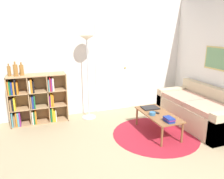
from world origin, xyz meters
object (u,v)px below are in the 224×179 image
object	(u,v)px
couch	(200,111)
bottle_left	(9,71)
laptop	(150,108)
floor_lamp	(87,49)
coffee_table	(158,116)
bottle_middle	(15,70)
bowl	(152,114)
bookshelf	(35,100)
bottle_right	(22,70)

from	to	relation	value
couch	bottle_left	world-z (taller)	bottle_left
laptop	bottle_left	distance (m)	2.78
floor_lamp	couch	bearing A→B (deg)	-28.18
coffee_table	bottle_middle	bearing A→B (deg)	151.98
floor_lamp	bowl	distance (m)	1.81
bowl	bottle_left	size ratio (longest dim) A/B	0.47
bookshelf	bottle_left	xyz separation A→B (m)	(-0.41, 0.02, 0.61)
floor_lamp	bottle_right	xyz separation A→B (m)	(-1.26, 0.15, -0.37)
coffee_table	bowl	size ratio (longest dim) A/B	8.80
bookshelf	bottle_left	bearing A→B (deg)	176.89
bookshelf	bowl	xyz separation A→B (m)	(1.94, -1.31, -0.08)
couch	coffee_table	world-z (taller)	couch
floor_lamp	bowl	xyz separation A→B (m)	(0.87, -1.18, -1.07)
laptop	bookshelf	bearing A→B (deg)	154.56
coffee_table	bottle_left	xyz separation A→B (m)	(-2.48, 1.32, 0.76)
bowl	laptop	bearing A→B (deg)	66.65
bottle_right	bottle_middle	bearing A→B (deg)	-153.40
coffee_table	bowl	distance (m)	0.15
couch	coffee_table	size ratio (longest dim) A/B	1.76
bottle_left	floor_lamp	bearing A→B (deg)	-5.97
bowl	bookshelf	bearing A→B (deg)	145.95
couch	floor_lamp	bearing A→B (deg)	151.82
laptop	bottle_right	size ratio (longest dim) A/B	1.31
couch	bowl	bearing A→B (deg)	-175.61
coffee_table	bottle_right	xyz separation A→B (m)	(-2.26, 1.31, 0.76)
bookshelf	coffee_table	xyz separation A→B (m)	(2.07, -1.29, -0.15)
floor_lamp	bottle_left	world-z (taller)	floor_lamp
bookshelf	bottle_middle	distance (m)	0.69
coffee_table	bottle_left	distance (m)	2.91
floor_lamp	couch	xyz separation A→B (m)	(2.03, -1.09, -1.20)
floor_lamp	bowl	world-z (taller)	floor_lamp
bookshelf	bottle_right	distance (m)	0.65
couch	laptop	world-z (taller)	couch
bowl	floor_lamp	bearing A→B (deg)	126.42
floor_lamp	bowl	bearing A→B (deg)	-53.58
bottle_left	couch	bearing A→B (deg)	-19.48
bottle_left	bottle_middle	xyz separation A→B (m)	(0.12, -0.06, 0.02)
bottle_middle	couch	bearing A→B (deg)	-19.27
laptop	bottle_middle	size ratio (longest dim) A/B	1.18
laptop	bottle_left	bearing A→B (deg)	157.92
laptop	bottle_left	world-z (taller)	bottle_left
bottle_left	bookshelf	bearing A→B (deg)	-3.11
bowl	couch	bearing A→B (deg)	4.39
couch	laptop	xyz separation A→B (m)	(-1.02, 0.23, 0.12)
bookshelf	bottle_middle	size ratio (longest dim) A/B	4.03
coffee_table	bottle_right	size ratio (longest dim) A/B	3.89
bookshelf	couch	size ratio (longest dim) A/B	0.65
floor_lamp	coffee_table	world-z (taller)	floor_lamp
couch	laptop	size ratio (longest dim) A/B	5.24
bowl	bottle_right	size ratio (longest dim) A/B	0.44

